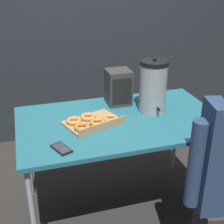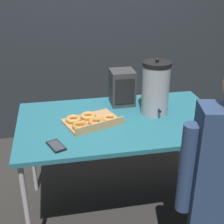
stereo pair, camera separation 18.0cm
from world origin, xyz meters
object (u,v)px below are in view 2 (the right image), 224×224
object	(u,v)px
cell_phone	(56,146)
donut_box	(91,121)
coffee_urn	(156,88)
space_heater	(122,87)

from	to	relation	value
cell_phone	donut_box	bearing A→B (deg)	23.95
coffee_urn	donut_box	bearing A→B (deg)	-169.65
donut_box	space_heater	size ratio (longest dim) A/B	1.58
cell_phone	space_heater	world-z (taller)	space_heater
coffee_urn	cell_phone	world-z (taller)	coffee_urn
space_heater	donut_box	bearing A→B (deg)	-133.66
coffee_urn	cell_phone	xyz separation A→B (m)	(-0.69, -0.33, -0.18)
donut_box	space_heater	distance (m)	0.40
donut_box	coffee_urn	world-z (taller)	coffee_urn
space_heater	coffee_urn	bearing A→B (deg)	-46.96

